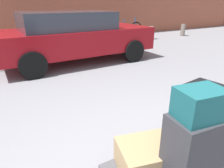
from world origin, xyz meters
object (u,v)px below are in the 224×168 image
suitcase_black_front_right (196,119)px  bollard_corner (183,30)px  suitcase_tan_front_left (150,156)px  duffel_bag_teal_topmost_pile (200,104)px  parked_car (74,36)px  bicycle_leaning (127,29)px  suitcase_charcoal_center (191,154)px  bollard_kerb_near (105,37)px  bollard_kerb_far (151,33)px  bollard_kerb_mid (130,35)px

suitcase_black_front_right → bollard_corner: 9.83m
suitcase_tan_front_left → bollard_corner: bearing=54.7°
suitcase_tan_front_left → suitcase_black_front_right: 0.55m
bollard_corner → duffel_bag_teal_topmost_pile: bearing=-137.7°
parked_car → bicycle_leaning: 5.30m
duffel_bag_teal_topmost_pile → parked_car: 5.00m
parked_car → bollard_corner: size_ratio=7.16×
suitcase_charcoal_center → duffel_bag_teal_topmost_pile: 0.40m
duffel_bag_teal_topmost_pile → bicycle_leaning: size_ratio=0.17×
suitcase_black_front_right → suitcase_charcoal_center: bearing=-152.3°
suitcase_black_front_right → duffel_bag_teal_topmost_pile: 0.61m
suitcase_black_front_right → bicycle_leaning: 9.22m
bollard_corner → bollard_kerb_near: bearing=180.0°
bollard_kerb_far → bollard_kerb_mid: bearing=180.0°
suitcase_black_front_right → bollard_corner: size_ratio=1.06×
suitcase_tan_front_left → bollard_kerb_mid: (4.35, 6.64, -0.15)m
suitcase_charcoal_center → bollard_corner: (7.61, 6.92, -0.34)m
suitcase_charcoal_center → suitcase_tan_front_left: (-0.12, 0.28, -0.18)m
suitcase_charcoal_center → bicycle_leaning: bearing=64.4°
suitcase_charcoal_center → bicycle_leaning: bicycle_leaning is taller
bicycle_leaning → bollard_kerb_near: size_ratio=2.91×
bicycle_leaning → duffel_bag_teal_topmost_pile: bearing=-121.1°
bicycle_leaning → bollard_kerb_near: bicycle_leaning is taller
duffel_bag_teal_topmost_pile → bollard_kerb_near: (2.96, 6.92, -0.74)m
suitcase_black_front_right → suitcase_tan_front_left: bearing=171.5°
suitcase_black_front_right → bicycle_leaning: suitcase_black_front_right is taller
parked_car → bollard_kerb_near: parked_car is taller
bollard_kerb_near → bollard_kerb_mid: bearing=0.0°
bicycle_leaning → bollard_kerb_near: bearing=-146.4°
bollard_corner → suitcase_black_front_right: bearing=-137.4°
suitcase_black_front_right → parked_car: bearing=75.1°
suitcase_tan_front_left → bicycle_leaning: 9.48m
parked_car → duffel_bag_teal_topmost_pile: bearing=-100.5°
duffel_bag_teal_topmost_pile → bollard_kerb_mid: duffel_bag_teal_topmost_pile is taller
bollard_kerb_mid → parked_car: bearing=-148.8°
parked_car → bollard_kerb_mid: parked_car is taller
bicycle_leaning → bollard_kerb_far: size_ratio=2.91×
bollard_kerb_far → suitcase_tan_front_left: bearing=-130.0°
bollard_kerb_far → bollard_corner: (2.16, 0.00, 0.00)m
bollard_kerb_far → duffel_bag_teal_topmost_pile: bearing=-128.2°
suitcase_black_front_right → bollard_kerb_far: bearing=44.3°
bollard_kerb_near → bollard_kerb_far: (2.49, 0.00, 0.00)m
duffel_bag_teal_topmost_pile → bicycle_leaning: 9.68m
suitcase_tan_front_left → duffel_bag_teal_topmost_pile: 0.66m
duffel_bag_teal_topmost_pile → bollard_kerb_mid: 8.15m
suitcase_tan_front_left → bollard_kerb_near: bearing=79.1°
suitcase_charcoal_center → bollard_kerb_near: size_ratio=0.99×
suitcase_charcoal_center → bollard_kerb_mid: 8.12m
parked_car → bollard_kerb_mid: size_ratio=7.16×
bollard_kerb_near → bollard_corner: (4.65, 0.00, 0.00)m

